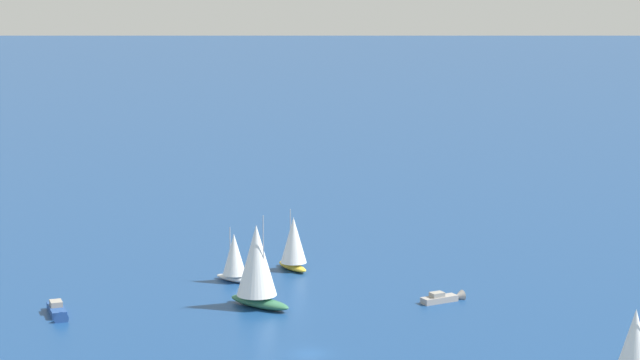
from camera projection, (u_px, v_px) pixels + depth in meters
ground_plane at (310, 353)px, 152.89m from camera, size 2000.00×2000.00×0.00m
sailboat_near_centre at (635, 351)px, 136.86m from camera, size 8.47×7.84×11.65m
sailboat_far_port at (234, 257)px, 188.44m from camera, size 6.89×5.32×8.85m
motorboat_inshore at (58, 312)px, 169.76m from camera, size 8.14×2.24×2.35m
sailboat_offshore at (293, 243)px, 195.73m from camera, size 8.16×5.12×10.16m
motorboat_trailing at (445, 298)px, 177.37m from camera, size 2.77×7.29×2.06m
sailboat_ahead at (257, 265)px, 173.49m from camera, size 10.83×8.48×13.97m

